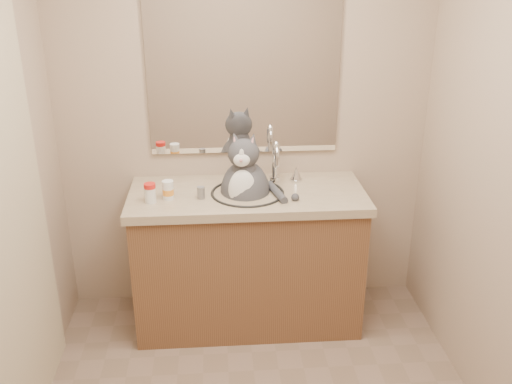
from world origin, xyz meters
TOP-DOWN VIEW (x-y plane):
  - room at (0.00, 0.00)m, footprint 2.22×2.52m
  - vanity at (0.00, 0.96)m, footprint 1.34×0.59m
  - mirror at (0.00, 1.24)m, footprint 1.10×0.02m
  - shower_curtain at (-1.05, 0.10)m, footprint 0.02×1.30m
  - cat at (-0.01, 0.97)m, footprint 0.39×0.39m
  - pill_bottle_redcap at (-0.53, 0.86)m, footprint 0.06×0.06m
  - pill_bottle_orange at (-0.44, 0.90)m, footprint 0.08×0.08m
  - grey_canister at (-0.26, 0.89)m, footprint 0.05×0.05m

SIDE VIEW (x-z plane):
  - vanity at x=0.00m, z-range -0.12..1.00m
  - cat at x=-0.01m, z-range 0.59..1.15m
  - grey_canister at x=-0.26m, z-range 0.85..0.92m
  - pill_bottle_orange at x=-0.44m, z-range 0.85..0.95m
  - pill_bottle_redcap at x=-0.53m, z-range 0.85..0.96m
  - shower_curtain at x=-1.05m, z-range 0.06..2.00m
  - room at x=0.00m, z-range -0.01..2.41m
  - mirror at x=0.00m, z-range 1.00..1.90m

